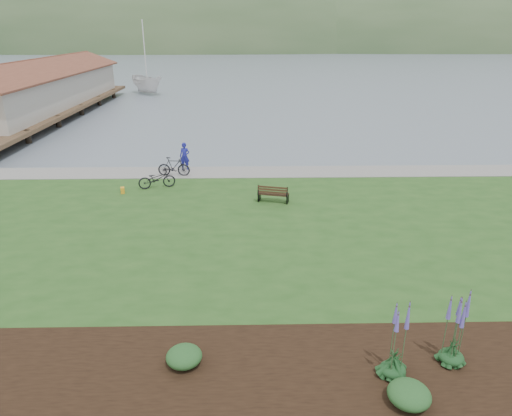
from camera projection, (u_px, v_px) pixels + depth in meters
The scene contains 16 objects.
ground at pixel (248, 228), 19.92m from camera, with size 600.00×600.00×0.00m, color slate.
lawn at pixel (248, 244), 17.99m from camera, with size 34.00×20.00×0.40m, color #254F1B.
shoreline_path at pixel (247, 172), 26.18m from camera, with size 34.00×2.20×0.03m, color gray.
garden_bed at pixel (378, 381), 10.72m from camera, with size 24.00×4.40×0.04m, color black.
far_hillside at pixel (297, 50), 178.30m from camera, with size 580.00×80.00×38.00m, color #3A5731, non-canonical shape.
pier_pavilion at pixel (40, 89), 44.12m from camera, with size 8.00×36.00×5.40m.
park_bench at pixel (273, 194), 21.54m from camera, with size 1.52×0.92×0.88m.
person at pixel (185, 154), 26.32m from camera, with size 0.68×0.47×1.88m, color navy.
bicycle_a at pixel (157, 179), 23.46m from camera, with size 1.89×0.66×0.99m, color black.
bicycle_b at pixel (174, 167), 25.36m from camera, with size 1.79×0.52×1.08m, color black.
sailboat at pixel (148, 94), 59.96m from camera, with size 11.01×11.21×29.02m, color silver.
pannier at pixel (123, 190), 22.84m from camera, with size 0.18×0.28×0.30m, color orange.
echium_0 at pixel (396, 346), 10.55m from camera, with size 0.62×0.62×2.22m.
echium_1 at pixel (457, 329), 10.92m from camera, with size 0.62×0.62×2.29m.
shrub_0 at pixel (184, 356), 11.14m from camera, with size 0.89×0.89×0.44m, color #1E4C21.
shrub_1 at pixel (409, 395), 9.96m from camera, with size 0.95×0.95×0.48m, color #1E4C21.
Camera 1 is at (-0.04, -18.20, 8.15)m, focal length 32.00 mm.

